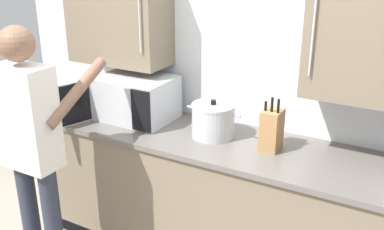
% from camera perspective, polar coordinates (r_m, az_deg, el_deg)
% --- Properties ---
extents(back_wall_tiled, '(3.73, 0.44, 2.71)m').
position_cam_1_polar(back_wall_tiled, '(2.97, 6.11, 8.48)').
color(back_wall_tiled, silver).
rests_on(back_wall_tiled, ground_plane).
extents(counter_unit, '(2.44, 0.67, 0.90)m').
position_cam_1_polar(counter_unit, '(3.06, 2.94, -10.75)').
color(counter_unit, '#756651').
rests_on(counter_unit, ground_plane).
extents(microwave_oven, '(0.65, 0.76, 0.30)m').
position_cam_1_polar(microwave_oven, '(3.17, -7.79, 2.22)').
color(microwave_oven, '#B7BABF').
rests_on(microwave_oven, counter_unit).
extents(knife_block, '(0.11, 0.15, 0.34)m').
position_cam_1_polar(knife_block, '(2.70, 10.21, -1.86)').
color(knife_block, '#A37547').
rests_on(knife_block, counter_unit).
extents(stock_pot, '(0.37, 0.28, 0.25)m').
position_cam_1_polar(stock_pot, '(2.85, 2.73, -0.69)').
color(stock_pot, '#B7BABF').
rests_on(stock_pot, counter_unit).
extents(person_figure, '(0.44, 0.59, 1.67)m').
position_cam_1_polar(person_figure, '(2.75, -19.99, -3.12)').
color(person_figure, '#282D3D').
rests_on(person_figure, ground_plane).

